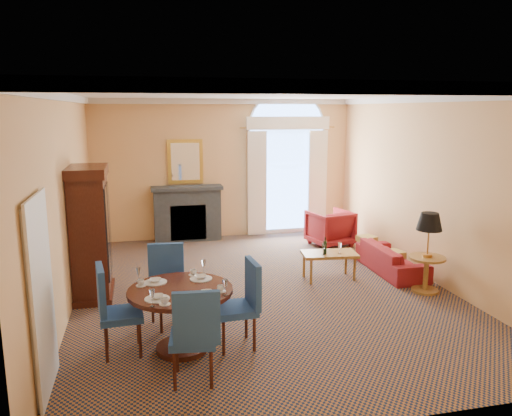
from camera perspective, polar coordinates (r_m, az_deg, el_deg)
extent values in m
plane|color=#142340|center=(8.44, 0.78, -9.35)|extent=(7.50, 7.50, 0.00)
cube|color=#EDB571|center=(11.65, -3.64, 4.47)|extent=(6.00, 0.04, 3.20)
cube|color=#EDB571|center=(7.86, -20.93, 0.49)|extent=(0.04, 7.50, 3.20)
cube|color=#EDB571|center=(9.20, 19.27, 2.07)|extent=(0.04, 7.50, 3.20)
cube|color=white|center=(7.90, 0.85, 12.94)|extent=(6.00, 7.50, 0.04)
cube|color=white|center=(7.90, 0.84, 12.50)|extent=(6.00, 7.50, 0.12)
cube|color=white|center=(5.71, -23.27, -9.52)|extent=(0.08, 0.90, 2.06)
cube|color=#393F44|center=(11.51, -7.84, -0.75)|extent=(1.50, 0.40, 1.20)
cube|color=#393F44|center=(11.36, -7.91, 2.38)|extent=(1.60, 0.46, 0.08)
cube|color=gold|center=(11.49, -8.08, 5.29)|extent=(0.80, 0.04, 1.00)
cube|color=white|center=(11.47, -8.07, 5.28)|extent=(0.64, 0.02, 0.84)
cube|color=white|center=(12.02, 3.47, 2.99)|extent=(1.90, 0.04, 2.50)
cube|color=#94BCF8|center=(12.01, 3.49, 2.99)|extent=(1.70, 0.02, 2.30)
cylinder|color=white|center=(11.90, 3.54, 8.96)|extent=(1.90, 0.04, 1.90)
cube|color=#F3E6CE|center=(11.71, 0.12, 2.80)|extent=(0.45, 0.06, 2.45)
cube|color=#F3E6CE|center=(12.14, 7.03, 3.01)|extent=(0.45, 0.06, 2.45)
cube|color=#F3E6CE|center=(11.78, 3.72, 9.67)|extent=(2.00, 0.08, 0.30)
cube|color=#33130B|center=(8.33, -18.38, -3.20)|extent=(0.53, 0.97, 1.94)
cube|color=#33130B|center=(8.14, -18.83, 3.97)|extent=(0.60, 1.07, 0.16)
cube|color=#33130B|center=(8.59, -18.00, -9.18)|extent=(0.60, 1.07, 0.10)
cylinder|color=#33130B|center=(6.25, -8.64, -9.33)|extent=(1.29, 1.29, 0.05)
cylinder|color=#33130B|center=(6.40, -8.53, -12.73)|extent=(0.17, 0.17, 0.76)
cylinder|color=#33130B|center=(6.55, -8.44, -15.50)|extent=(0.64, 0.64, 0.06)
cylinder|color=white|center=(6.53, -6.31, -8.04)|extent=(0.29, 0.29, 0.01)
imported|color=white|center=(6.52, -6.31, -7.83)|extent=(0.15, 0.15, 0.04)
imported|color=white|center=(6.68, -7.17, -7.29)|extent=(0.09, 0.09, 0.07)
cylinder|color=white|center=(6.49, -11.42, -8.31)|extent=(0.29, 0.29, 0.01)
imported|color=white|center=(6.48, -11.43, -8.11)|extent=(0.15, 0.15, 0.04)
imported|color=white|center=(6.41, -13.01, -8.31)|extent=(0.09, 0.09, 0.07)
cylinder|color=white|center=(5.95, -11.23, -10.14)|extent=(0.29, 0.29, 0.01)
imported|color=white|center=(5.94, -11.24, -9.92)|extent=(0.15, 0.15, 0.04)
imported|color=white|center=(5.78, -10.40, -10.39)|extent=(0.09, 0.09, 0.07)
cylinder|color=white|center=(5.99, -5.63, -9.82)|extent=(0.29, 0.29, 0.01)
imported|color=white|center=(5.98, -5.64, -9.60)|extent=(0.15, 0.15, 0.04)
imported|color=white|center=(6.07, -4.06, -9.13)|extent=(0.09, 0.09, 0.07)
cube|color=navy|center=(7.08, -9.83, -9.32)|extent=(0.61, 0.61, 0.09)
cube|color=navy|center=(7.19, -10.23, -6.29)|extent=(0.50, 0.13, 0.59)
cylinder|color=#33130B|center=(7.41, -8.79, -10.58)|extent=(0.04, 0.04, 0.45)
cylinder|color=#33130B|center=(7.30, -11.73, -11.02)|extent=(0.04, 0.04, 0.45)
cylinder|color=#33130B|center=(7.07, -7.72, -11.65)|extent=(0.04, 0.04, 0.45)
cylinder|color=#33130B|center=(6.96, -10.79, -12.14)|extent=(0.04, 0.04, 0.45)
cube|color=navy|center=(5.69, -7.22, -14.56)|extent=(0.56, 0.56, 0.09)
cube|color=navy|center=(5.35, -6.82, -12.46)|extent=(0.50, 0.12, 0.59)
cylinder|color=#33130B|center=(5.65, -9.29, -17.90)|extent=(0.04, 0.04, 0.45)
cylinder|color=#33130B|center=(5.63, -5.14, -17.87)|extent=(0.04, 0.04, 0.45)
cylinder|color=#33130B|center=(5.99, -9.03, -16.09)|extent=(0.04, 0.04, 0.45)
cylinder|color=#33130B|center=(5.98, -5.16, -16.06)|extent=(0.04, 0.04, 0.45)
cube|color=navy|center=(6.39, -2.40, -11.49)|extent=(0.52, 0.52, 0.09)
cube|color=navy|center=(6.30, -0.35, -8.65)|extent=(0.11, 0.50, 0.59)
cylinder|color=#33130B|center=(6.37, -0.19, -14.20)|extent=(0.04, 0.04, 0.45)
cylinder|color=#33130B|center=(6.71, -1.13, -12.83)|extent=(0.04, 0.04, 0.45)
cylinder|color=#33130B|center=(6.29, -3.72, -14.59)|extent=(0.04, 0.04, 0.45)
cylinder|color=#33130B|center=(6.63, -4.46, -13.17)|extent=(0.04, 0.04, 0.45)
cube|color=navy|center=(6.43, -15.09, -11.72)|extent=(0.53, 0.53, 0.09)
cube|color=navy|center=(6.36, -17.28, -8.98)|extent=(0.14, 0.50, 0.59)
cylinder|color=#33130B|center=(6.72, -16.73, -13.30)|extent=(0.04, 0.04, 0.45)
cylinder|color=#33130B|center=(6.37, -16.72, -14.73)|extent=(0.04, 0.04, 0.45)
cylinder|color=#33130B|center=(6.72, -13.33, -13.10)|extent=(0.04, 0.04, 0.45)
cylinder|color=#33130B|center=(6.37, -13.10, -14.52)|extent=(0.04, 0.04, 0.45)
imported|color=maroon|center=(9.60, 15.23, -5.60)|extent=(0.70, 1.74, 0.50)
imported|color=maroon|center=(11.12, 8.45, -2.27)|extent=(1.02, 1.04, 0.79)
cube|color=#9F6C2F|center=(8.92, 8.39, -5.23)|extent=(1.01, 0.64, 0.05)
cylinder|color=#9F6C2F|center=(8.69, 6.31, -7.31)|extent=(0.05, 0.05, 0.42)
cylinder|color=#9F6C2F|center=(8.98, 11.19, -6.85)|extent=(0.05, 0.05, 0.42)
cylinder|color=#9F6C2F|center=(9.03, 5.51, -6.57)|extent=(0.05, 0.05, 0.42)
cylinder|color=#9F6C2F|center=(9.31, 10.23, -6.15)|extent=(0.05, 0.05, 0.42)
cylinder|color=#9F6C2F|center=(8.65, 18.96, -5.40)|extent=(0.60, 0.60, 0.04)
cylinder|color=#9F6C2F|center=(8.74, 18.83, -7.29)|extent=(0.08, 0.08, 0.56)
cylinder|color=#9F6C2F|center=(8.82, 18.73, -8.89)|extent=(0.44, 0.44, 0.04)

